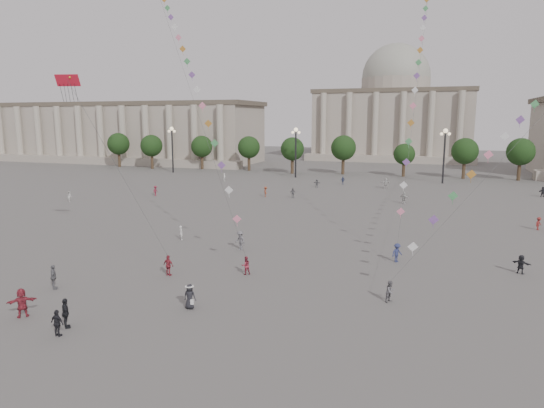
% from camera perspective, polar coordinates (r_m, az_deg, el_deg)
% --- Properties ---
extents(ground, '(360.00, 360.00, 0.00)m').
position_cam_1_polar(ground, '(35.35, -5.59, -10.86)').
color(ground, '#565451').
rests_on(ground, ground).
extents(hall_west, '(84.00, 26.22, 17.20)m').
position_cam_1_polar(hall_west, '(152.51, -16.93, 8.06)').
color(hall_west, '#9E9584').
rests_on(hall_west, ground).
extents(hall_central, '(48.30, 34.30, 35.50)m').
position_cam_1_polar(hall_central, '(159.83, 14.15, 10.35)').
color(hall_central, '#9E9584').
rests_on(hall_central, ground).
extents(tree_row, '(137.12, 5.12, 8.00)m').
position_cam_1_polar(tree_row, '(109.12, 11.62, 6.07)').
color(tree_row, '#332319').
rests_on(tree_row, ground).
extents(lamp_post_far_west, '(2.00, 0.90, 10.65)m').
position_cam_1_polar(lamp_post_far_west, '(116.14, -11.67, 7.26)').
color(lamp_post_far_west, '#262628').
rests_on(lamp_post_far_west, ground).
extents(lamp_post_mid_west, '(2.00, 0.90, 10.65)m').
position_cam_1_polar(lamp_post_mid_west, '(104.20, 2.81, 7.16)').
color(lamp_post_mid_west, '#262628').
rests_on(lamp_post_mid_west, ground).
extents(lamp_post_mid_east, '(2.00, 0.90, 10.65)m').
position_cam_1_polar(lamp_post_mid_east, '(100.14, 19.65, 6.48)').
color(lamp_post_mid_east, '#262628').
rests_on(lamp_post_mid_east, ground).
extents(person_crowd_0, '(0.96, 0.75, 1.52)m').
position_cam_1_polar(person_crowd_0, '(94.52, 8.33, 2.76)').
color(person_crowd_0, navy).
rests_on(person_crowd_0, ground).
extents(person_crowd_1, '(1.02, 0.99, 1.66)m').
position_cam_1_polar(person_crowd_1, '(80.00, -22.71, 0.82)').
color(person_crowd_1, white).
rests_on(person_crowd_1, ground).
extents(person_crowd_2, '(0.71, 1.12, 1.66)m').
position_cam_1_polar(person_crowd_2, '(82.01, -13.54, 1.53)').
color(person_crowd_2, maroon).
rests_on(person_crowd_2, ground).
extents(person_crowd_3, '(1.53, 1.06, 1.59)m').
position_cam_1_polar(person_crowd_3, '(44.89, 27.24, -6.32)').
color(person_crowd_3, black).
rests_on(person_crowd_3, ground).
extents(person_crowd_4, '(1.88, 1.27, 1.94)m').
position_cam_1_polar(person_crowd_4, '(90.53, 13.20, 2.42)').
color(person_crowd_4, silver).
rests_on(person_crowd_4, ground).
extents(person_crowd_6, '(1.38, 1.12, 1.87)m').
position_cam_1_polar(person_crowd_6, '(47.12, -3.76, -4.29)').
color(person_crowd_6, '#5F5E63').
rests_on(person_crowd_6, ground).
extents(person_crowd_7, '(1.67, 1.42, 1.81)m').
position_cam_1_polar(person_crowd_7, '(75.04, 15.26, 0.74)').
color(person_crowd_7, beige).
rests_on(person_crowd_7, ground).
extents(person_crowd_8, '(1.04, 1.10, 1.50)m').
position_cam_1_polar(person_crowd_8, '(63.08, 28.87, -2.03)').
color(person_crowd_8, maroon).
rests_on(person_crowd_8, ground).
extents(person_crowd_9, '(1.61, 1.09, 1.66)m').
position_cam_1_polar(person_crowd_9, '(89.96, 29.25, 1.26)').
color(person_crowd_9, black).
rests_on(person_crowd_9, ground).
extents(person_crowd_10, '(0.37, 0.57, 1.56)m').
position_cam_1_polar(person_crowd_10, '(99.00, -5.61, 3.15)').
color(person_crowd_10, white).
rests_on(person_crowd_10, ground).
extents(person_crowd_12, '(1.50, 0.72, 1.55)m').
position_cam_1_polar(person_crowd_12, '(89.64, 5.30, 2.44)').
color(person_crowd_12, slate).
rests_on(person_crowd_12, ground).
extents(person_crowd_13, '(0.65, 0.62, 1.50)m').
position_cam_1_polar(person_crowd_13, '(51.77, -10.64, -3.34)').
color(person_crowd_13, silver).
rests_on(person_crowd_13, ground).
extents(person_crowd_16, '(0.99, 0.59, 1.57)m').
position_cam_1_polar(person_crowd_16, '(77.58, 2.46, 1.30)').
color(person_crowd_16, '#57585B').
rests_on(person_crowd_16, ground).
extents(person_crowd_17, '(1.08, 1.25, 1.68)m').
position_cam_1_polar(person_crowd_17, '(78.59, -0.75, 1.46)').
color(person_crowd_17, '#994329').
rests_on(person_crowd_17, ground).
extents(tourist_0, '(1.05, 0.59, 1.70)m').
position_cam_1_polar(tourist_0, '(40.37, -12.08, -7.08)').
color(tourist_0, maroon).
rests_on(tourist_0, ground).
extents(tourist_1, '(1.12, 1.08, 1.88)m').
position_cam_1_polar(tourist_1, '(32.58, -23.11, -11.74)').
color(tourist_1, black).
rests_on(tourist_1, ground).
extents(tourist_2, '(1.64, 1.67, 1.91)m').
position_cam_1_polar(tourist_2, '(35.42, -27.35, -10.28)').
color(tourist_2, maroon).
rests_on(tourist_2, ground).
extents(tourist_3, '(1.07, 1.12, 1.87)m').
position_cam_1_polar(tourist_3, '(39.92, -24.31, -7.84)').
color(tourist_3, slate).
rests_on(tourist_3, ground).
extents(tourist_4, '(0.99, 0.50, 1.62)m').
position_cam_1_polar(tourist_4, '(31.66, -23.94, -12.69)').
color(tourist_4, black).
rests_on(tourist_4, ground).
extents(kite_flyer_0, '(0.94, 0.92, 1.52)m').
position_cam_1_polar(kite_flyer_0, '(39.85, -3.10, -7.23)').
color(kite_flyer_0, maroon).
rests_on(kite_flyer_0, ground).
extents(kite_flyer_1, '(1.20, 1.24, 1.70)m').
position_cam_1_polar(kite_flyer_1, '(44.48, 14.49, -5.58)').
color(kite_flyer_1, navy).
rests_on(kite_flyer_1, ground).
extents(kite_flyer_2, '(0.88, 0.93, 1.52)m').
position_cam_1_polar(kite_flyer_2, '(35.08, 13.74, -9.96)').
color(kite_flyer_2, slate).
rests_on(kite_flyer_2, ground).
extents(hat_person, '(0.87, 0.61, 1.69)m').
position_cam_1_polar(hat_person, '(33.37, -9.66, -10.62)').
color(hat_person, black).
rests_on(hat_person, ground).
extents(dragon_kite, '(7.02, 2.24, 18.86)m').
position_cam_1_polar(dragon_kite, '(48.37, -22.74, 12.30)').
color(dragon_kite, red).
rests_on(dragon_kite, ground).
extents(kite_train_west, '(32.93, 37.78, 64.58)m').
position_cam_1_polar(kite_train_west, '(64.95, -11.36, 19.15)').
color(kite_train_west, '#3F3F3F').
rests_on(kite_train_west, ground).
extents(kite_train_mid, '(1.27, 50.39, 67.68)m').
position_cam_1_polar(kite_train_mid, '(71.02, 17.51, 20.04)').
color(kite_train_mid, '#3F3F3F').
rests_on(kite_train_mid, ground).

